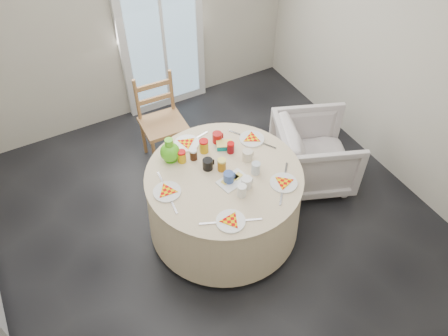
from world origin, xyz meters
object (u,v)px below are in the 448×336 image
wooden_chair (163,124)px  table (224,201)px  green_pitcher (170,147)px  armchair (315,151)px

wooden_chair → table: bearing=-83.0°
table → green_pitcher: green_pitcher is taller
green_pitcher → wooden_chair: bearing=77.0°
table → armchair: (1.10, 0.12, 0.02)m
wooden_chair → armchair: size_ratio=1.25×
armchair → green_pitcher: green_pitcher is taller
table → wooden_chair: bearing=94.7°
wooden_chair → green_pitcher: bearing=-104.1°
table → green_pitcher: 0.70m
wooden_chair → green_pitcher: (-0.23, -0.77, 0.40)m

